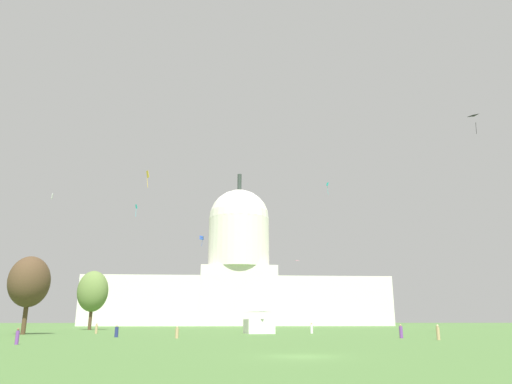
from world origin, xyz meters
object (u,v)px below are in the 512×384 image
tree_west_far (93,291)px  kite_black_mid (475,119)px  person_tan_edge_east (438,333)px  person_purple_back_left (17,337)px  person_navy_back_center (117,332)px  kite_white_mid (52,196)px  person_purple_front_center (401,332)px  kite_pink_mid (299,262)px  event_tent (259,315)px  person_tan_front_left (96,329)px  capitol_building (239,276)px  person_white_mid_left (312,329)px  kite_gold_mid (148,175)px  kite_blue_mid (202,238)px  kite_cyan_mid (136,208)px  tree_west_mid (29,282)px  kite_turquoise_high (328,185)px  kite_red_low (91,298)px  person_tan_back_right (177,333)px

tree_west_far → kite_black_mid: bearing=-35.8°
person_tan_edge_east → person_purple_back_left: bearing=60.6°
person_navy_back_center → kite_white_mid: bearing=147.5°
person_purple_front_center → kite_pink_mid: size_ratio=0.94×
event_tent → person_tan_front_left: 28.14m
capitol_building → person_tan_edge_east: capitol_building is taller
person_tan_front_left → person_white_mid_left: 37.13m
kite_gold_mid → kite_white_mid: size_ratio=3.61×
person_white_mid_left → person_purple_front_center: bearing=12.5°
kite_white_mid → person_tan_edge_east: bearing=-88.9°
person_tan_edge_east → person_navy_back_center: person_tan_edge_east is taller
person_purple_back_left → kite_gold_mid: 51.88m
capitol_building → person_navy_back_center: size_ratio=78.39×
person_tan_front_left → kite_blue_mid: 59.45m
capitol_building → kite_cyan_mid: (-30.21, -76.49, 11.03)m
tree_west_mid → kite_turquoise_high: 106.43m
capitol_building → person_purple_back_left: bearing=-99.9°
capitol_building → person_tan_front_left: capitol_building is taller
kite_red_low → kite_pink_mid: size_ratio=0.65×
person_tan_back_right → kite_red_low: (-29.10, 69.29, 7.34)m
person_tan_front_left → kite_gold_mid: (6.35, 4.33, 29.24)m
person_tan_back_right → kite_turquoise_high: kite_turquoise_high is taller
capitol_building → kite_cyan_mid: size_ratio=37.11×
person_tan_back_right → person_navy_back_center: 9.69m
person_navy_back_center → kite_turquoise_high: size_ratio=0.36×
person_navy_back_center → person_purple_back_left: bearing=-87.7°
person_tan_edge_east → kite_black_mid: bearing=-89.2°
kite_red_low → kite_black_mid: (75.35, -63.85, 25.89)m
tree_west_far → person_tan_front_left: (9.94, -33.81, -8.28)m
person_purple_front_center → kite_pink_mid: kite_pink_mid is taller
person_tan_edge_east → person_navy_back_center: (-39.21, 12.03, -0.09)m
kite_blue_mid → kite_turquoise_high: (41.98, 15.75, 21.57)m
tree_west_far → kite_white_mid: size_ratio=14.42×
tree_west_mid → kite_black_mid: kite_black_mid is taller
person_tan_back_right → person_tan_front_left: bearing=127.3°
kite_turquoise_high → kite_white_mid: bearing=157.2°
tree_west_mid → person_tan_edge_east: (56.87, -26.12, -7.56)m
person_purple_back_left → kite_red_low: size_ratio=1.27×
kite_gold_mid → kite_cyan_mid: kite_cyan_mid is taller
person_purple_back_left → kite_cyan_mid: kite_cyan_mid is taller
kite_gold_mid → kite_white_mid: 18.20m
tree_west_mid → person_tan_back_right: size_ratio=8.30×
kite_blue_mid → kite_white_mid: bearing=166.8°
kite_blue_mid → tree_west_mid: bearing=170.9°
tree_west_mid → kite_pink_mid: 82.05m
person_navy_back_center → kite_gold_mid: (-0.99, 23.25, 29.30)m
kite_red_low → kite_white_mid: bearing=29.0°
kite_gold_mid → person_tan_edge_east: bearing=63.2°
person_tan_front_left → kite_gold_mid: size_ratio=0.48×
kite_black_mid → kite_cyan_mid: bearing=5.4°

